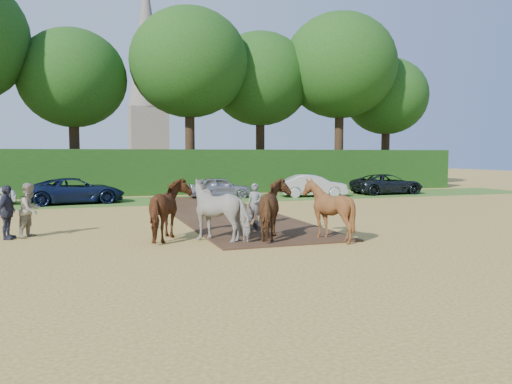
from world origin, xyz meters
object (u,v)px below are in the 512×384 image
at_px(spectator_far, 7,212).
at_px(parked_cars, 163,189).
at_px(spectator_near, 30,210).
at_px(church, 147,72).
at_px(plough_team, 250,210).

height_order(spectator_far, parked_cars, spectator_far).
xyz_separation_m(spectator_near, church, (10.07, 52.21, 12.85)).
bearing_deg(spectator_near, plough_team, -82.37).
bearing_deg(parked_cars, spectator_far, -119.97).
distance_m(spectator_near, parked_cars, 12.72).
relative_size(spectator_far, parked_cars, 0.05).
height_order(plough_team, church, church).
bearing_deg(parked_cars, plough_team, -87.39).
distance_m(spectator_far, parked_cars, 13.26).
relative_size(spectator_near, church, 0.07).
xyz_separation_m(spectator_far, church, (10.72, 52.47, 12.87)).
distance_m(spectator_far, plough_team, 7.69).
bearing_deg(plough_team, church, 86.40).
distance_m(spectator_near, spectator_far, 0.70).
xyz_separation_m(spectator_near, plough_team, (6.61, -2.78, 0.07)).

